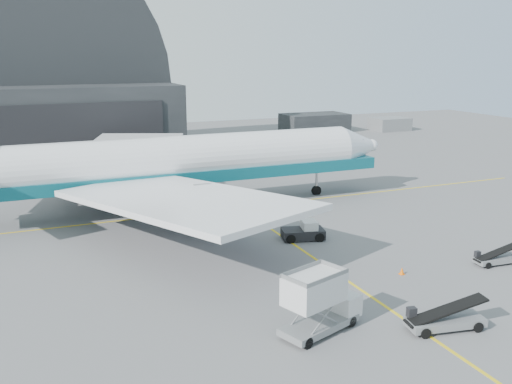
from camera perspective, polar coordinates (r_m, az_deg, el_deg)
name	(u,v)px	position (r m, az deg, el deg)	size (l,w,h in m)	color
ground	(327,267)	(47.71, 7.10, -7.44)	(200.00, 200.00, 0.00)	#565659
taxi_lines	(265,225)	(58.38, 0.91, -3.31)	(80.00, 42.12, 0.02)	gold
hangar	(17,99)	(103.59, -22.78, 8.54)	(50.00, 28.30, 28.00)	black
distant_bldg_a	(314,132)	(127.04, 5.85, 6.00)	(14.00, 8.00, 4.00)	black
distant_bldg_b	(389,130)	(132.74, 13.18, 6.04)	(8.00, 6.00, 2.80)	slate
airliner	(168,163)	(63.26, -8.80, 2.88)	(54.60, 52.95, 19.16)	white
catering_truck	(319,303)	(36.46, 6.33, -10.93)	(6.15, 3.90, 3.97)	slate
pushback_tug	(304,232)	(54.12, 4.83, -4.01)	(4.33, 3.13, 1.81)	black
belt_loader_a	(444,320)	(39.07, 18.31, -12.06)	(5.45, 2.59, 2.04)	slate
belt_loader_b	(497,258)	(51.84, 22.93, -6.12)	(4.30, 1.76, 1.62)	slate
traffic_cone	(402,271)	(47.19, 14.38, -7.67)	(0.41, 0.41, 0.59)	#F16207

